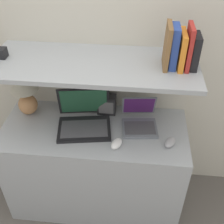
{
  "coord_description": "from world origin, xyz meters",
  "views": [
    {
      "loc": [
        0.27,
        -1.1,
        1.97
      ],
      "look_at": [
        0.12,
        0.27,
        0.89
      ],
      "focal_mm": 45.0,
      "sensor_mm": 36.0,
      "label": 1
    }
  ],
  "objects_px": {
    "table_lamp": "(25,90)",
    "book_orange": "(182,50)",
    "book_black": "(195,51)",
    "laptop_large": "(84,120)",
    "computer_mouse": "(116,144)",
    "book_brown": "(167,46)",
    "router_box": "(107,104)",
    "shelf_gadget": "(0,53)",
    "second_mouse": "(170,142)",
    "book_blue": "(174,47)",
    "book_red": "(189,47)",
    "laptop_small": "(139,121)"
  },
  "relations": [
    {
      "from": "table_lamp",
      "to": "router_box",
      "type": "distance_m",
      "value": 0.56
    },
    {
      "from": "laptop_small",
      "to": "table_lamp",
      "type": "bearing_deg",
      "value": 175.64
    },
    {
      "from": "table_lamp",
      "to": "laptop_large",
      "type": "bearing_deg",
      "value": -13.25
    },
    {
      "from": "laptop_large",
      "to": "router_box",
      "type": "distance_m",
      "value": 0.21
    },
    {
      "from": "book_orange",
      "to": "table_lamp",
      "type": "bearing_deg",
      "value": 176.74
    },
    {
      "from": "second_mouse",
      "to": "laptop_small",
      "type": "bearing_deg",
      "value": 140.08
    },
    {
      "from": "shelf_gadget",
      "to": "router_box",
      "type": "bearing_deg",
      "value": 11.08
    },
    {
      "from": "laptop_small",
      "to": "book_red",
      "type": "distance_m",
      "value": 0.58
    },
    {
      "from": "computer_mouse",
      "to": "book_brown",
      "type": "height_order",
      "value": "book_brown"
    },
    {
      "from": "computer_mouse",
      "to": "book_red",
      "type": "xyz_separation_m",
      "value": [
        0.37,
        0.21,
        0.56
      ]
    },
    {
      "from": "book_blue",
      "to": "second_mouse",
      "type": "bearing_deg",
      "value": -76.81
    },
    {
      "from": "book_red",
      "to": "laptop_small",
      "type": "bearing_deg",
      "value": -179.07
    },
    {
      "from": "book_orange",
      "to": "shelf_gadget",
      "type": "distance_m",
      "value": 1.05
    },
    {
      "from": "book_black",
      "to": "book_blue",
      "type": "height_order",
      "value": "book_blue"
    },
    {
      "from": "laptop_large",
      "to": "table_lamp",
      "type": "bearing_deg",
      "value": 166.75
    },
    {
      "from": "laptop_large",
      "to": "book_brown",
      "type": "height_order",
      "value": "book_brown"
    },
    {
      "from": "computer_mouse",
      "to": "book_brown",
      "type": "distance_m",
      "value": 0.65
    },
    {
      "from": "book_black",
      "to": "book_orange",
      "type": "relative_size",
      "value": 0.95
    },
    {
      "from": "table_lamp",
      "to": "book_blue",
      "type": "relative_size",
      "value": 1.4
    },
    {
      "from": "computer_mouse",
      "to": "book_black",
      "type": "distance_m",
      "value": 0.7
    },
    {
      "from": "book_orange",
      "to": "shelf_gadget",
      "type": "bearing_deg",
      "value": 180.0
    },
    {
      "from": "laptop_small",
      "to": "shelf_gadget",
      "type": "bearing_deg",
      "value": 179.74
    },
    {
      "from": "second_mouse",
      "to": "book_blue",
      "type": "bearing_deg",
      "value": 103.19
    },
    {
      "from": "book_black",
      "to": "book_blue",
      "type": "bearing_deg",
      "value": 180.0
    },
    {
      "from": "book_black",
      "to": "book_orange",
      "type": "height_order",
      "value": "book_orange"
    },
    {
      "from": "book_brown",
      "to": "table_lamp",
      "type": "bearing_deg",
      "value": 176.45
    },
    {
      "from": "second_mouse",
      "to": "book_blue",
      "type": "xyz_separation_m",
      "value": [
        -0.04,
        0.17,
        0.55
      ]
    },
    {
      "from": "shelf_gadget",
      "to": "book_red",
      "type": "bearing_deg",
      "value": 0.0
    },
    {
      "from": "second_mouse",
      "to": "book_blue",
      "type": "relative_size",
      "value": 0.48
    },
    {
      "from": "book_red",
      "to": "book_blue",
      "type": "bearing_deg",
      "value": 180.0
    },
    {
      "from": "laptop_small",
      "to": "book_blue",
      "type": "relative_size",
      "value": 1.18
    },
    {
      "from": "laptop_large",
      "to": "computer_mouse",
      "type": "height_order",
      "value": "laptop_large"
    },
    {
      "from": "computer_mouse",
      "to": "second_mouse",
      "type": "relative_size",
      "value": 1.01
    },
    {
      "from": "book_black",
      "to": "book_brown",
      "type": "relative_size",
      "value": 0.8
    },
    {
      "from": "table_lamp",
      "to": "book_brown",
      "type": "distance_m",
      "value": 0.97
    },
    {
      "from": "book_brown",
      "to": "shelf_gadget",
      "type": "bearing_deg",
      "value": 180.0
    },
    {
      "from": "second_mouse",
      "to": "book_black",
      "type": "height_order",
      "value": "book_black"
    },
    {
      "from": "router_box",
      "to": "book_orange",
      "type": "distance_m",
      "value": 0.66
    },
    {
      "from": "table_lamp",
      "to": "book_orange",
      "type": "xyz_separation_m",
      "value": [
        0.97,
        -0.06,
        0.36
      ]
    },
    {
      "from": "router_box",
      "to": "book_brown",
      "type": "xyz_separation_m",
      "value": [
        0.35,
        -0.12,
        0.51
      ]
    },
    {
      "from": "laptop_small",
      "to": "book_black",
      "type": "xyz_separation_m",
      "value": [
        0.27,
        0.0,
        0.51
      ]
    },
    {
      "from": "laptop_large",
      "to": "computer_mouse",
      "type": "relative_size",
      "value": 3.4
    },
    {
      "from": "router_box",
      "to": "book_black",
      "type": "relative_size",
      "value": 0.7
    },
    {
      "from": "table_lamp",
      "to": "laptop_large",
      "type": "distance_m",
      "value": 0.45
    },
    {
      "from": "table_lamp",
      "to": "shelf_gadget",
      "type": "bearing_deg",
      "value": -143.39
    },
    {
      "from": "computer_mouse",
      "to": "second_mouse",
      "type": "height_order",
      "value": "same"
    },
    {
      "from": "router_box",
      "to": "book_brown",
      "type": "relative_size",
      "value": 0.56
    },
    {
      "from": "table_lamp",
      "to": "laptop_large",
      "type": "relative_size",
      "value": 0.85
    },
    {
      "from": "router_box",
      "to": "shelf_gadget",
      "type": "xyz_separation_m",
      "value": [
        -0.62,
        -0.12,
        0.42
      ]
    },
    {
      "from": "laptop_large",
      "to": "book_orange",
      "type": "bearing_deg",
      "value": 4.24
    }
  ]
}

